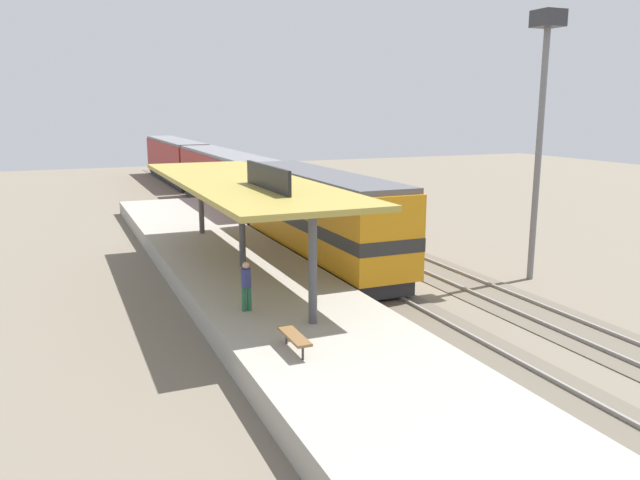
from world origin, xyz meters
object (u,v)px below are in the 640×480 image
object	(u,v)px
platform_bench	(294,337)
passenger_carriage_rear	(175,160)
locomotive	(320,217)
person_waiting	(246,284)
passenger_carriage_front	(226,180)
light_mast	(543,90)

from	to	relation	value
platform_bench	passenger_carriage_rear	xyz separation A→B (m)	(6.00, 50.99, 0.97)
platform_bench	passenger_carriage_rear	bearing A→B (deg)	83.29
locomotive	person_waiting	size ratio (longest dim) A/B	8.44
platform_bench	passenger_carriage_front	world-z (taller)	passenger_carriage_front
locomotive	passenger_carriage_front	bearing A→B (deg)	90.00
platform_bench	passenger_carriage_front	xyz separation A→B (m)	(6.00, 30.19, 0.97)
passenger_carriage_rear	light_mast	size ratio (longest dim) A/B	1.71
platform_bench	passenger_carriage_front	bearing A→B (deg)	78.76
locomotive	light_mast	xyz separation A→B (m)	(7.80, -6.16, 5.99)
person_waiting	platform_bench	bearing A→B (deg)	-87.20
light_mast	platform_bench	bearing A→B (deg)	-156.41
platform_bench	passenger_carriage_front	distance (m)	30.80
light_mast	person_waiting	bearing A→B (deg)	-171.96
locomotive	person_waiting	bearing A→B (deg)	-127.28
passenger_carriage_rear	person_waiting	size ratio (longest dim) A/B	11.70
passenger_carriage_front	person_waiting	bearing A→B (deg)	-103.34
platform_bench	locomotive	xyz separation A→B (m)	(6.00, 12.19, 1.07)
platform_bench	person_waiting	size ratio (longest dim) A/B	0.99
locomotive	passenger_carriage_rear	distance (m)	38.80
person_waiting	passenger_carriage_front	bearing A→B (deg)	76.66
passenger_carriage_rear	light_mast	bearing A→B (deg)	-80.16
locomotive	person_waiting	world-z (taller)	locomotive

